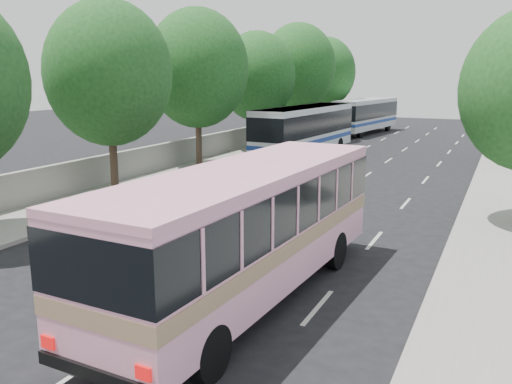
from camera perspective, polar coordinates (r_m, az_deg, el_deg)
The scene contains 14 objects.
ground at distance 16.84m, azimuth -5.00°, elevation -6.98°, with size 120.00×120.00×0.00m, color black.
sidewalk_left at distance 37.96m, azimuth -1.05°, elevation 3.97°, with size 4.00×90.00×0.15m, color #9E998E.
low_wall at distance 38.67m, azimuth -3.47°, elevation 5.33°, with size 0.30×90.00×1.50m, color #9E998E.
tree_left_b at distance 25.65m, azimuth -15.22°, elevation 12.46°, with size 5.70×5.70×8.88m.
tree_left_c at distance 32.31m, azimuth -6.15°, elevation 13.22°, with size 6.00×6.00×9.35m.
tree_left_d at distance 39.33m, azimuth 0.16°, elevation 12.38°, with size 5.52×5.52×8.60m.
tree_left_e at distance 46.68m, azimuth 4.52°, elevation 13.30°, with size 6.30×6.30×9.82m.
tree_left_f at distance 54.30m, azimuth 7.35°, elevation 12.63°, with size 5.88×5.88×9.16m.
pink_bus at distance 13.22m, azimuth -0.86°, elevation -2.84°, with size 3.23×10.66×3.36m.
pink_taxi at distance 20.30m, azimuth -5.31°, elevation -1.13°, with size 2.02×5.02×1.71m, color #E41355.
white_pickup at distance 25.63m, azimuth 0.05°, elevation 1.62°, with size 2.28×5.60×1.63m, color silver.
tour_coach_front at distance 37.02m, azimuth 5.18°, elevation 6.83°, with size 3.35×11.68×3.45m.
tour_coach_rear at distance 53.39m, azimuth 11.52°, elevation 8.16°, with size 3.79×11.13×3.26m.
taxi_roof_sign at distance 20.10m, azimuth -5.36°, elevation 1.49°, with size 0.55×0.18×0.18m, color silver.
Camera 1 is at (8.02, -13.74, 5.53)m, focal length 38.00 mm.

